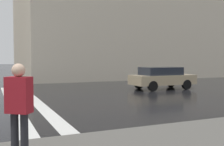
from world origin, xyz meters
TOP-DOWN VIEW (x-y plane):
  - car_champagne at (5.50, -11.16)m, footprint 1.85×4.10m
  - pedestrian_in_red_jacket at (-4.41, -1.60)m, footprint 0.43×0.46m

SIDE VIEW (x-z plane):
  - car_champagne at x=5.50m, z-range 0.05..1.46m
  - pedestrian_in_red_jacket at x=-4.41m, z-range 0.30..1.98m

